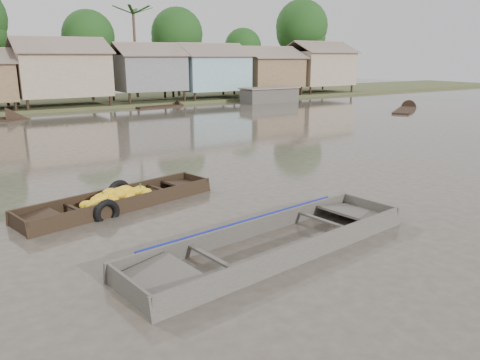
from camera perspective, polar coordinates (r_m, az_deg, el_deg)
ground at (r=11.20m, az=-0.09°, el=-5.87°), size 120.00×120.00×0.00m
riverbank at (r=41.63m, az=-21.00°, el=12.70°), size 120.00×12.47×10.22m
banana_boat at (r=13.11m, az=-14.72°, el=-2.54°), size 5.65×2.54×0.79m
viewer_boat at (r=10.06m, az=4.21°, el=-8.11°), size 7.05×2.69×0.55m
distant_boats at (r=37.17m, az=-5.10°, el=9.17°), size 46.26×14.77×1.38m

